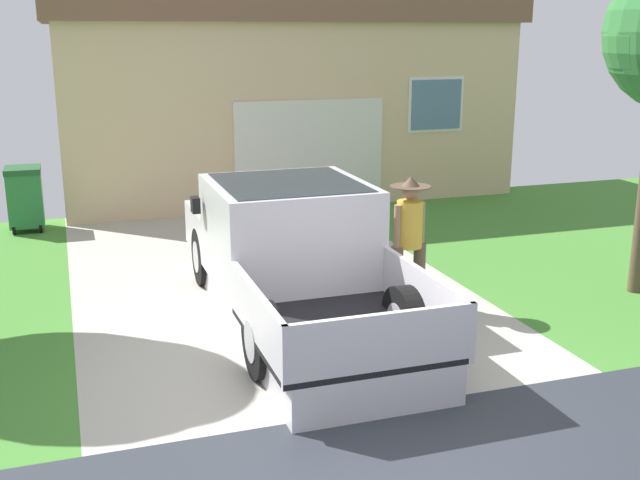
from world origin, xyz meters
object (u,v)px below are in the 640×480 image
Objects in this scene: pickup_truck at (289,256)px; house_with_garage at (264,81)px; person_with_hat at (409,234)px; handbag at (413,305)px; wheeled_trash_bin at (25,196)px.

house_with_garage is (2.02, 8.92, 1.59)m from pickup_truck.
handbag is at bearing 68.28° from person_with_hat.
wheeled_trash_bin is (-5.29, -3.46, -1.71)m from house_with_garage.
person_with_hat is 7.51m from wheeled_trash_bin.
house_with_garage reaches higher than wheeled_trash_bin.
wheeled_trash_bin is at bearing 120.94° from pickup_truck.
person_with_hat is 4.54× the size of handbag.
wheeled_trash_bin is at bearing -64.73° from person_with_hat.
house_with_garage reaches higher than pickup_truck.
person_with_hat is 1.51× the size of wheeled_trash_bin.
handbag is at bearing -22.34° from pickup_truck.
wheeled_trash_bin is (-3.27, 5.46, -0.12)m from pickup_truck.
pickup_truck is 3.11× the size of person_with_hat.
house_with_garage is at bearing 33.19° from wheeled_trash_bin.
house_with_garage reaches higher than handbag.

